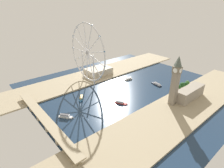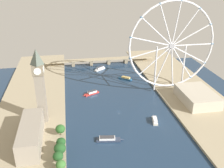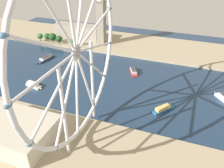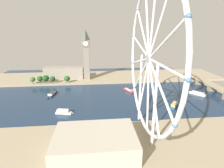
{
  "view_description": "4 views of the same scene",
  "coord_description": "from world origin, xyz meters",
  "px_view_note": "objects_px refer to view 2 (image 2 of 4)",
  "views": [
    {
      "loc": [
        -243.88,
        263.42,
        177.93
      ],
      "look_at": [
        14.09,
        43.43,
        20.03
      ],
      "focal_mm": 28.83,
      "sensor_mm": 36.0,
      "label": 1
    },
    {
      "loc": [
        -60.95,
        -293.91,
        175.06
      ],
      "look_at": [
        3.95,
        74.12,
        8.05
      ],
      "focal_mm": 41.33,
      "sensor_mm": 36.0,
      "label": 2
    },
    {
      "loc": [
        217.18,
        125.5,
        134.11
      ],
      "look_at": [
        14.95,
        49.53,
        6.76
      ],
      "focal_mm": 38.33,
      "sensor_mm": 36.0,
      "label": 3
    },
    {
      "loc": [
        231.95,
        6.62,
        96.66
      ],
      "look_at": [
        -19.49,
        31.43,
        16.18
      ],
      "focal_mm": 28.12,
      "sensor_mm": 36.0,
      "label": 4
    }
  ],
  "objects_px": {
    "clock_tower": "(40,85)",
    "parliament_block": "(31,134)",
    "tour_boat_1": "(125,78)",
    "ferris_wheel": "(172,46)",
    "river_bridge": "(100,60)",
    "tour_boat_0": "(155,120)",
    "riverside_hall": "(197,96)",
    "tour_boat_2": "(108,139)",
    "tour_boat_4": "(100,69)",
    "tour_boat_3": "(92,93)"
  },
  "relations": [
    {
      "from": "tour_boat_2",
      "to": "tour_boat_3",
      "type": "distance_m",
      "value": 120.12
    },
    {
      "from": "ferris_wheel",
      "to": "tour_boat_4",
      "type": "bearing_deg",
      "value": 130.48
    },
    {
      "from": "river_bridge",
      "to": "tour_boat_3",
      "type": "xyz_separation_m",
      "value": [
        -30.29,
        -133.49,
        -6.06
      ]
    },
    {
      "from": "ferris_wheel",
      "to": "tour_boat_2",
      "type": "distance_m",
      "value": 173.69
    },
    {
      "from": "ferris_wheel",
      "to": "parliament_block",
      "type": "bearing_deg",
      "value": -151.6
    },
    {
      "from": "riverside_hall",
      "to": "tour_boat_2",
      "type": "bearing_deg",
      "value": -154.74
    },
    {
      "from": "ferris_wheel",
      "to": "clock_tower",
      "type": "bearing_deg",
      "value": -161.82
    },
    {
      "from": "tour_boat_1",
      "to": "tour_boat_4",
      "type": "relative_size",
      "value": 0.98
    },
    {
      "from": "tour_boat_0",
      "to": "river_bridge",
      "type": "bearing_deg",
      "value": 21.31
    },
    {
      "from": "parliament_block",
      "to": "tour_boat_2",
      "type": "bearing_deg",
      "value": -4.47
    },
    {
      "from": "ferris_wheel",
      "to": "tour_boat_4",
      "type": "xyz_separation_m",
      "value": [
        -92.99,
        108.95,
        -69.34
      ]
    },
    {
      "from": "riverside_hall",
      "to": "river_bridge",
      "type": "distance_m",
      "value": 220.16
    },
    {
      "from": "ferris_wheel",
      "to": "river_bridge",
      "type": "xyz_separation_m",
      "value": [
        -88.86,
        141.38,
        -63.72
      ]
    },
    {
      "from": "parliament_block",
      "to": "tour_boat_4",
      "type": "height_order",
      "value": "parliament_block"
    },
    {
      "from": "parliament_block",
      "to": "clock_tower",
      "type": "bearing_deg",
      "value": 77.61
    },
    {
      "from": "clock_tower",
      "to": "riverside_hall",
      "type": "height_order",
      "value": "clock_tower"
    },
    {
      "from": "riverside_hall",
      "to": "tour_boat_3",
      "type": "relative_size",
      "value": 2.39
    },
    {
      "from": "ferris_wheel",
      "to": "tour_boat_1",
      "type": "bearing_deg",
      "value": 135.17
    },
    {
      "from": "tour_boat_0",
      "to": "tour_boat_1",
      "type": "relative_size",
      "value": 0.96
    },
    {
      "from": "tour_boat_0",
      "to": "tour_boat_2",
      "type": "distance_m",
      "value": 69.65
    },
    {
      "from": "clock_tower",
      "to": "tour_boat_2",
      "type": "relative_size",
      "value": 2.88
    },
    {
      "from": "river_bridge",
      "to": "tour_boat_1",
      "type": "distance_m",
      "value": 92.31
    },
    {
      "from": "ferris_wheel",
      "to": "riverside_hall",
      "type": "bearing_deg",
      "value": -62.16
    },
    {
      "from": "ferris_wheel",
      "to": "river_bridge",
      "type": "distance_m",
      "value": 178.73
    },
    {
      "from": "parliament_block",
      "to": "river_bridge",
      "type": "distance_m",
      "value": 269.02
    },
    {
      "from": "tour_boat_0",
      "to": "tour_boat_3",
      "type": "height_order",
      "value": "tour_boat_3"
    },
    {
      "from": "tour_boat_0",
      "to": "tour_boat_3",
      "type": "distance_m",
      "value": 115.44
    },
    {
      "from": "clock_tower",
      "to": "tour_boat_3",
      "type": "bearing_deg",
      "value": 46.05
    },
    {
      "from": "riverside_hall",
      "to": "tour_boat_1",
      "type": "xyz_separation_m",
      "value": [
        -80.63,
        102.53,
        -8.73
      ]
    },
    {
      "from": "parliament_block",
      "to": "tour_boat_0",
      "type": "height_order",
      "value": "parliament_block"
    },
    {
      "from": "tour_boat_3",
      "to": "tour_boat_4",
      "type": "distance_m",
      "value": 104.39
    },
    {
      "from": "tour_boat_1",
      "to": "tour_boat_2",
      "type": "xyz_separation_m",
      "value": [
        -57.04,
        -167.48,
        -0.09
      ]
    },
    {
      "from": "parliament_block",
      "to": "river_bridge",
      "type": "bearing_deg",
      "value": 66.68
    },
    {
      "from": "parliament_block",
      "to": "tour_boat_4",
      "type": "xyz_separation_m",
      "value": [
        102.32,
        214.56,
        -11.57
      ]
    },
    {
      "from": "clock_tower",
      "to": "tour_boat_1",
      "type": "height_order",
      "value": "clock_tower"
    },
    {
      "from": "tour_boat_0",
      "to": "tour_boat_4",
      "type": "bearing_deg",
      "value": 24.12
    },
    {
      "from": "river_bridge",
      "to": "ferris_wheel",
      "type": "bearing_deg",
      "value": -57.85
    },
    {
      "from": "ferris_wheel",
      "to": "tour_boat_0",
      "type": "xyz_separation_m",
      "value": [
        -49.11,
        -83.87,
        -69.68
      ]
    },
    {
      "from": "riverside_hall",
      "to": "tour_boat_0",
      "type": "relative_size",
      "value": 2.83
    },
    {
      "from": "ferris_wheel",
      "to": "tour_boat_3",
      "type": "relative_size",
      "value": 5.03
    },
    {
      "from": "tour_boat_3",
      "to": "tour_boat_4",
      "type": "bearing_deg",
      "value": -130.77
    },
    {
      "from": "tour_boat_1",
      "to": "tour_boat_2",
      "type": "bearing_deg",
      "value": 109.84
    },
    {
      "from": "river_bridge",
      "to": "tour_boat_3",
      "type": "relative_size",
      "value": 7.95
    },
    {
      "from": "clock_tower",
      "to": "parliament_block",
      "type": "relative_size",
      "value": 1.25
    },
    {
      "from": "ferris_wheel",
      "to": "tour_boat_2",
      "type": "xyz_separation_m",
      "value": [
        -112.8,
        -112.06,
        -69.91
      ]
    },
    {
      "from": "ferris_wheel",
      "to": "river_bridge",
      "type": "bearing_deg",
      "value": 122.15
    },
    {
      "from": "tour_boat_1",
      "to": "parliament_block",
      "type": "bearing_deg",
      "value": 87.74
    },
    {
      "from": "clock_tower",
      "to": "tour_boat_0",
      "type": "relative_size",
      "value": 4.05
    },
    {
      "from": "clock_tower",
      "to": "tour_boat_4",
      "type": "relative_size",
      "value": 3.84
    },
    {
      "from": "ferris_wheel",
      "to": "tour_boat_3",
      "type": "xyz_separation_m",
      "value": [
        -119.15,
        7.89,
        -69.79
      ]
    }
  ]
}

